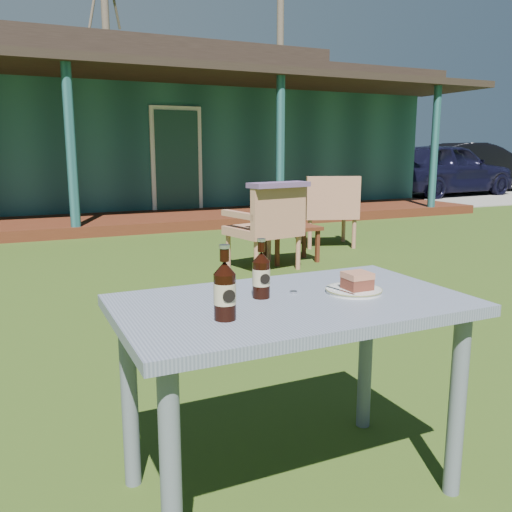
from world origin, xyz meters
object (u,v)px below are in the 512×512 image
car_far (473,167)px  cola_bottle_far (225,290)px  cake_slice (357,281)px  cola_bottle_near (261,274)px  armchair_right (330,207)px  cafe_table (292,328)px  car_near (444,169)px  plate (354,290)px  side_table (291,231)px  armchair_left (268,223)px

car_far → cola_bottle_far: size_ratio=18.94×
cake_slice → cola_bottle_near: 0.35m
cola_bottle_far → armchair_right: 5.45m
cake_slice → cafe_table: bearing=176.2°
car_near → cola_bottle_far: size_ratio=18.32×
plate → cake_slice: cake_slice is taller
cake_slice → cola_bottle_far: cola_bottle_far is taller
cafe_table → side_table: bearing=61.6°
car_near → cola_bottle_near: (-10.08, -9.69, 0.08)m
plate → cafe_table: bearing=178.2°
plate → armchair_left: armchair_left is taller
car_near → cola_bottle_near: car_near is taller
cola_bottle_near → armchair_right: cola_bottle_near is taller
car_near → cola_bottle_far: 14.25m
car_near → cafe_table: car_near is taller
cake_slice → car_near: bearing=45.1°
plate → cola_bottle_far: bearing=-169.4°
armchair_left → cola_bottle_near: bearing=-116.4°
cola_bottle_far → armchair_left: size_ratio=0.27×
cake_slice → side_table: 4.07m
car_far → cola_bottle_far: (-12.31, -10.80, 0.09)m
car_near → cake_slice: bearing=129.3°
car_far → armchair_right: car_far is taller
cafe_table → cake_slice: (0.26, -0.02, 0.15)m
cake_slice → plate: bearing=128.9°
armchair_right → side_table: bearing=-144.0°
cafe_table → armchair_left: size_ratio=1.38×
cake_slice → armchair_right: (2.63, 4.33, -0.25)m
car_near → side_table: (-8.02, -6.11, -0.38)m
cafe_table → side_table: cafe_table is taller
car_near → plate: car_near is taller
cola_bottle_near → armchair_left: cola_bottle_near is taller
plate → cola_bottle_far: 0.56m
plate → cola_bottle_near: 0.35m
cake_slice → armchair_right: size_ratio=0.10×
side_table → cola_bottle_near: bearing=-120.0°
car_near → side_table: 10.09m
car_near → cola_bottle_far: bearing=128.0°
cola_bottle_near → car_far: bearing=41.2°
cafe_table → armchair_right: 5.19m
cake_slice → armchair_left: 3.64m
cake_slice → cola_bottle_near: (-0.34, 0.09, 0.04)m
armchair_right → plate: bearing=-121.5°
cafe_table → armchair_right: (2.89, 4.31, -0.11)m
armchair_left → armchair_right: bearing=35.0°
cola_bottle_near → cola_bottle_far: cola_bottle_far is taller
plate → car_far: bearing=42.3°
cafe_table → plate: size_ratio=5.88×
car_near → armchair_left: size_ratio=4.88×
car_near → side_table: size_ratio=7.04×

